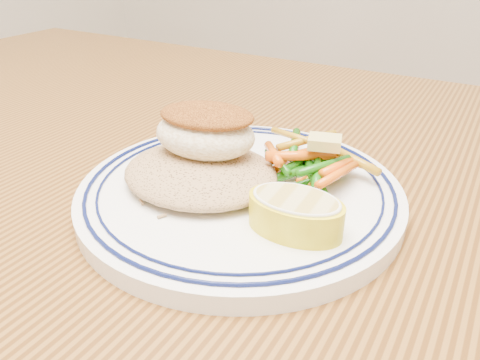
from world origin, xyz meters
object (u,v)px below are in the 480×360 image
Objects in this scene: plate at (240,191)px; fish_fillet at (205,130)px; lemon_wedge at (296,212)px; vegetable_pile at (310,162)px; dining_table at (237,286)px; rice_pilaf at (200,169)px.

fish_fillet is at bearing 172.40° from plate.
fish_fillet is 1.33× the size of lemon_wedge.
vegetable_pile reaches higher than lemon_wedge.
plate reaches higher than dining_table.
plate is 0.04m from rice_pilaf.
lemon_wedge is (0.10, -0.04, -0.03)m from fish_fillet.
vegetable_pile is at bearing 36.26° from rice_pilaf.
plate is 2.04× the size of rice_pilaf.
fish_fillet reaches higher than plate.
vegetable_pile is 0.08m from lemon_wedge.
lemon_wedge is at bearing -22.12° from fish_fillet.
fish_fillet is at bearing 157.88° from lemon_wedge.
fish_fillet is (-0.03, 0.00, 0.15)m from dining_table.
rice_pilaf is 0.10m from lemon_wedge.
dining_table is 0.13m from rice_pilaf.
plate is at bearing 22.07° from rice_pilaf.
rice_pilaf is at bearing 165.93° from lemon_wedge.
fish_fillet reaches higher than rice_pilaf.
plate is 0.06m from vegetable_pile.
fish_fillet is at bearing 178.66° from dining_table.
dining_table is 5.69× the size of plate.
lemon_wedge reaches higher than dining_table.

